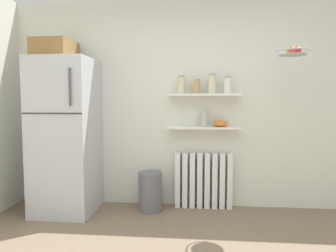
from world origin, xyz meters
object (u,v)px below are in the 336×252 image
(shelf_bowl, at_px, (220,123))
(hanging_fruit_basket, at_px, (293,52))
(refrigerator, at_px, (66,132))
(trash_bin, at_px, (150,191))
(vase, at_px, (205,119))
(storage_jar_1, at_px, (197,87))
(storage_jar_3, at_px, (228,85))
(storage_jar_0, at_px, (181,85))
(storage_jar_2, at_px, (212,84))
(radiator, at_px, (203,180))

(shelf_bowl, relative_size, hanging_fruit_basket, 0.53)
(refrigerator, bearing_deg, trash_bin, 6.07)
(vase, xyz_separation_m, shelf_bowl, (0.19, 0.00, -0.06))
(storage_jar_1, height_order, storage_jar_3, storage_jar_3)
(storage_jar_1, distance_m, shelf_bowl, 0.53)
(vase, height_order, hanging_fruit_basket, hanging_fruit_basket)
(vase, xyz_separation_m, hanging_fruit_basket, (0.90, -0.38, 0.73))
(storage_jar_1, bearing_deg, vase, 0.00)
(storage_jar_0, relative_size, storage_jar_2, 0.92)
(storage_jar_3, relative_size, hanging_fruit_basket, 0.61)
(storage_jar_1, relative_size, vase, 0.92)
(storage_jar_1, bearing_deg, storage_jar_3, 0.00)
(storage_jar_1, height_order, vase, storage_jar_1)
(storage_jar_1, bearing_deg, hanging_fruit_basket, -20.90)
(refrigerator, relative_size, radiator, 2.88)
(refrigerator, bearing_deg, storage_jar_3, 7.21)
(vase, distance_m, shelf_bowl, 0.20)
(refrigerator, distance_m, trash_bin, 1.24)
(radiator, bearing_deg, shelf_bowl, -8.61)
(storage_jar_1, xyz_separation_m, storage_jar_2, (0.19, 0.00, 0.03))
(trash_bin, distance_m, hanging_fruit_basket, 2.26)
(storage_jar_1, xyz_separation_m, hanging_fruit_basket, (1.00, -0.38, 0.34))
(refrigerator, xyz_separation_m, trash_bin, (1.00, 0.11, -0.73))
(trash_bin, height_order, hanging_fruit_basket, hanging_fruit_basket)
(radiator, bearing_deg, storage_jar_2, -17.94)
(storage_jar_0, height_order, vase, storage_jar_0)
(refrigerator, height_order, storage_jar_0, refrigerator)
(radiator, xyz_separation_m, vase, (0.01, -0.03, 0.78))
(radiator, height_order, hanging_fruit_basket, hanging_fruit_basket)
(storage_jar_0, distance_m, storage_jar_3, 0.56)
(radiator, height_order, shelf_bowl, shelf_bowl)
(shelf_bowl, distance_m, hanging_fruit_basket, 1.13)
(radiator, height_order, storage_jar_1, storage_jar_1)
(storage_jar_2, distance_m, trash_bin, 1.51)
(storage_jar_0, relative_size, hanging_fruit_basket, 0.64)
(storage_jar_0, relative_size, storage_jar_3, 1.06)
(storage_jar_0, distance_m, hanging_fruit_basket, 1.29)
(storage_jar_3, distance_m, hanging_fruit_basket, 0.81)
(radiator, height_order, storage_jar_0, storage_jar_0)
(storage_jar_1, xyz_separation_m, shelf_bowl, (0.29, 0.00, -0.45))
(storage_jar_1, bearing_deg, refrigerator, -171.09)
(radiator, relative_size, vase, 3.67)
(shelf_bowl, bearing_deg, storage_jar_0, -180.00)
(radiator, bearing_deg, trash_bin, -165.48)
(radiator, height_order, storage_jar_3, storage_jar_3)
(storage_jar_1, bearing_deg, shelf_bowl, 0.00)
(storage_jar_3, height_order, hanging_fruit_basket, hanging_fruit_basket)
(trash_bin, bearing_deg, vase, 11.89)
(storage_jar_0, xyz_separation_m, storage_jar_3, (0.56, 0.00, -0.01))
(radiator, relative_size, storage_jar_2, 2.96)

